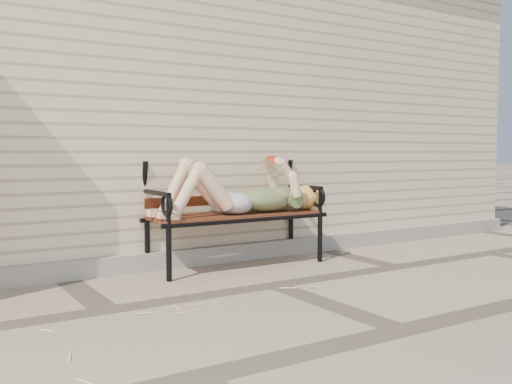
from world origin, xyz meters
TOP-DOWN VIEW (x-y plane):
  - ground at (0.00, 0.00)m, footprint 80.00×80.00m
  - house_wall at (0.00, 3.00)m, footprint 8.00×4.00m
  - foundation_strip at (0.00, 0.97)m, footprint 8.00×0.10m
  - garden_bench at (0.12, 0.85)m, footprint 1.64×0.65m
  - reading_woman at (0.13, 0.72)m, footprint 1.55×0.35m
  - straw_scatter at (-1.20, -0.73)m, footprint 2.79×1.59m

SIDE VIEW (x-z plane):
  - ground at x=0.00m, z-range 0.00..0.00m
  - straw_scatter at x=-1.20m, z-range 0.00..0.01m
  - foundation_strip at x=0.00m, z-range 0.00..0.15m
  - garden_bench at x=0.12m, z-range 0.06..1.13m
  - reading_woman at x=0.13m, z-range 0.39..0.87m
  - house_wall at x=0.00m, z-range 0.00..3.00m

